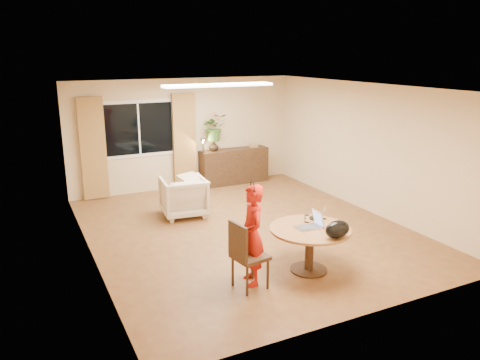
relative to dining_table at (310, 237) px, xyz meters
The scene contains 24 objects.
floor 1.98m from the dining_table, 92.73° to the left, with size 6.50×6.50×0.00m, color brown.
ceiling 2.81m from the dining_table, 92.73° to the left, with size 6.50×6.50×0.00m, color white.
wall_back 5.21m from the dining_table, 91.01° to the left, with size 5.50×5.50×0.00m, color #CEB386.
wall_left 3.50m from the dining_table, 146.20° to the left, with size 6.50×6.50×0.00m, color #CEB386.
wall_right 3.36m from the dining_table, 35.57° to the left, with size 6.50×6.50×0.00m, color #CEB386.
window 5.36m from the dining_table, 103.06° to the left, with size 1.70×0.03×1.30m.
curtain_left 5.56m from the dining_table, 113.90° to the left, with size 0.55×0.08×2.25m, color brown.
curtain_right 5.10m from the dining_table, 91.59° to the left, with size 0.55×0.08×2.25m, color brown.
ceiling_panel 3.71m from the dining_table, 91.68° to the left, with size 2.20×0.35×0.05m, color white.
dining_table is the anchor object (origin of this frame).
dining_chair 1.04m from the dining_table, behind, with size 0.47×0.43×0.99m, color black, non-canonical shape.
child 0.96m from the dining_table, behind, with size 0.35×0.53×1.45m, color #B40D16.
laptop 0.27m from the dining_table, 140.31° to the left, with size 0.38×0.25×0.25m, color #B7B7BC, non-canonical shape.
tumbler 0.32m from the dining_table, 68.83° to the left, with size 0.08×0.08×0.11m, color white, non-canonical shape.
wine_glass 0.53m from the dining_table, 28.83° to the left, with size 0.07×0.07×0.19m, color white, non-canonical shape.
pot_lid 0.45m from the dining_table, 44.86° to the left, with size 0.20×0.20×0.03m, color white, non-canonical shape.
handbag 0.57m from the dining_table, 76.65° to the right, with size 0.38×0.22×0.26m, color black, non-canonical shape.
armchair 3.28m from the dining_table, 105.16° to the left, with size 0.84×0.87×0.79m, color #C0B398.
throw 3.23m from the dining_table, 101.59° to the left, with size 0.45×0.55×0.03m, color beige, non-canonical shape.
sideboard 5.03m from the dining_table, 77.51° to the left, with size 1.73×0.42×0.87m, color black.
vase 4.96m from the dining_table, 83.62° to the left, with size 0.24×0.24×0.25m, color black.
bouquet 5.03m from the dining_table, 83.35° to the left, with size 0.59×0.51×0.66m, color #2F5F23.
book_stack 5.19m from the dining_table, 71.52° to the left, with size 0.19×0.14×0.08m, color #8D6B48, non-canonical shape.
desk_lamp 4.89m from the dining_table, 87.04° to the left, with size 0.14×0.14×0.35m, color black, non-canonical shape.
Camera 1 is at (-3.68, -7.23, 3.18)m, focal length 35.00 mm.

